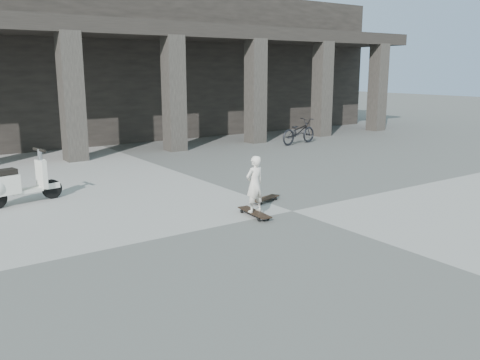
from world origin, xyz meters
TOP-DOWN VIEW (x-y plane):
  - ground at (0.00, 0.00)m, footprint 90.00×90.00m
  - colonnade at (-0.00, 13.77)m, footprint 28.00×8.82m
  - longboard at (-0.87, 0.14)m, footprint 0.32×0.99m
  - skateboard_spare at (-0.02, 0.90)m, footprint 0.82×0.41m
  - child at (-0.87, 0.14)m, footprint 0.43×0.30m
  - scooter at (-4.63, 3.73)m, footprint 1.65×0.69m
  - bicycle at (6.45, 7.16)m, footprint 1.93×0.95m

SIDE VIEW (x-z plane):
  - ground at x=0.00m, z-range 0.00..0.00m
  - skateboard_spare at x=-0.02m, z-range 0.03..0.12m
  - longboard at x=-0.87m, z-range 0.03..0.12m
  - scooter at x=-4.63m, z-range -0.12..1.04m
  - bicycle at x=6.45m, z-range 0.00..0.97m
  - child at x=-0.87m, z-range 0.10..1.22m
  - colonnade at x=0.00m, z-range 0.03..6.03m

